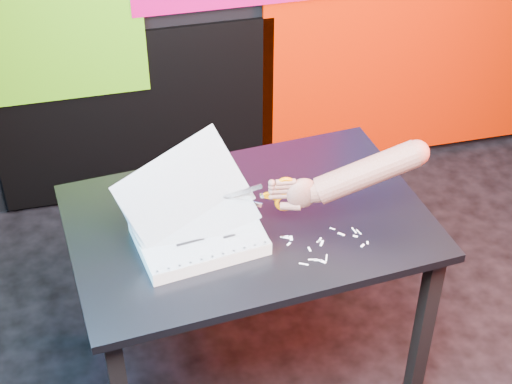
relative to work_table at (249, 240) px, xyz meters
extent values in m
cube|color=red|center=(1.15, 1.20, 0.19)|extent=(1.60, 0.02, 1.60)
cube|color=black|center=(-0.25, 1.20, -0.21)|extent=(1.30, 0.02, 0.85)
cube|color=black|center=(-0.54, 0.28, -0.30)|extent=(0.05, 0.05, 0.72)
cube|color=black|center=(0.54, -0.28, -0.30)|extent=(0.05, 0.05, 0.72)
cube|color=black|center=(0.49, 0.37, -0.30)|extent=(0.05, 0.05, 0.72)
cube|color=black|center=(0.00, 0.00, 0.08)|extent=(1.22, 0.87, 0.03)
cube|color=white|center=(-0.18, -0.08, 0.12)|extent=(0.42, 0.33, 0.04)
cube|color=white|center=(-0.18, -0.08, 0.14)|extent=(0.41, 0.33, 0.00)
cube|color=white|center=(-0.18, -0.08, 0.15)|extent=(0.41, 0.31, 0.12)
cube|color=white|center=(-0.19, -0.06, 0.17)|extent=(0.43, 0.30, 0.20)
cube|color=white|center=(-0.20, -0.05, 0.22)|extent=(0.44, 0.26, 0.28)
cube|color=white|center=(-0.21, -0.03, 0.26)|extent=(0.45, 0.23, 0.33)
cylinder|color=black|center=(-0.33, -0.23, 0.14)|extent=(0.01, 0.01, 0.00)
cylinder|color=black|center=(-0.29, -0.22, 0.14)|extent=(0.01, 0.01, 0.00)
cylinder|color=black|center=(-0.26, -0.22, 0.14)|extent=(0.01, 0.01, 0.00)
cylinder|color=black|center=(-0.23, -0.21, 0.14)|extent=(0.01, 0.01, 0.00)
cylinder|color=black|center=(-0.19, -0.21, 0.14)|extent=(0.01, 0.01, 0.00)
cylinder|color=black|center=(-0.16, -0.20, 0.14)|extent=(0.01, 0.01, 0.00)
cylinder|color=black|center=(-0.13, -0.20, 0.14)|extent=(0.01, 0.01, 0.00)
cylinder|color=black|center=(-0.09, -0.19, 0.14)|extent=(0.01, 0.01, 0.00)
cylinder|color=black|center=(-0.06, -0.19, 0.14)|extent=(0.01, 0.01, 0.00)
cylinder|color=black|center=(-0.02, -0.18, 0.14)|extent=(0.01, 0.01, 0.00)
cylinder|color=black|center=(0.01, -0.18, 0.14)|extent=(0.01, 0.01, 0.00)
cylinder|color=black|center=(-0.37, 0.02, 0.14)|extent=(0.01, 0.01, 0.00)
cylinder|color=black|center=(-0.33, 0.03, 0.14)|extent=(0.01, 0.01, 0.00)
cylinder|color=black|center=(-0.30, 0.03, 0.14)|extent=(0.01, 0.01, 0.00)
cylinder|color=black|center=(-0.26, 0.04, 0.14)|extent=(0.01, 0.01, 0.00)
cylinder|color=black|center=(-0.23, 0.04, 0.14)|extent=(0.01, 0.01, 0.00)
cylinder|color=black|center=(-0.20, 0.05, 0.14)|extent=(0.01, 0.01, 0.00)
cylinder|color=black|center=(-0.16, 0.05, 0.14)|extent=(0.01, 0.01, 0.00)
cylinder|color=black|center=(-0.13, 0.06, 0.14)|extent=(0.01, 0.01, 0.00)
cylinder|color=black|center=(-0.10, 0.06, 0.14)|extent=(0.01, 0.01, 0.00)
cylinder|color=black|center=(-0.06, 0.07, 0.14)|extent=(0.01, 0.01, 0.00)
cylinder|color=black|center=(-0.03, 0.07, 0.14)|extent=(0.01, 0.01, 0.00)
cube|color=black|center=(-0.27, -0.04, 0.14)|extent=(0.07, 0.02, 0.00)
cube|color=black|center=(-0.16, -0.05, 0.14)|extent=(0.05, 0.02, 0.00)
cube|color=black|center=(-0.21, -0.12, 0.14)|extent=(0.09, 0.02, 0.00)
cube|color=black|center=(-0.09, -0.12, 0.14)|extent=(0.04, 0.02, 0.00)
cube|color=#BEBEBE|center=(-0.03, -0.05, 0.24)|extent=(0.13, 0.02, 0.05)
cube|color=#BEBEBE|center=(-0.03, -0.05, 0.21)|extent=(0.13, 0.02, 0.05)
cylinder|color=#BEBEBE|center=(0.03, -0.06, 0.23)|extent=(0.01, 0.01, 0.01)
cube|color=#DD6C00|center=(0.05, -0.06, 0.22)|extent=(0.05, 0.02, 0.02)
cube|color=#DD6C00|center=(0.05, -0.06, 0.23)|extent=(0.05, 0.02, 0.02)
torus|color=#DD6C00|center=(0.10, -0.07, 0.26)|extent=(0.07, 0.02, 0.07)
torus|color=#DD6C00|center=(0.10, -0.07, 0.19)|extent=(0.07, 0.02, 0.07)
ellipsoid|color=#995D54|center=(0.16, -0.07, 0.23)|extent=(0.10, 0.06, 0.11)
cylinder|color=#995D54|center=(0.10, -0.07, 0.22)|extent=(0.08, 0.03, 0.02)
cylinder|color=#995D54|center=(0.10, -0.07, 0.24)|extent=(0.08, 0.03, 0.02)
cylinder|color=#995D54|center=(0.10, -0.07, 0.26)|extent=(0.07, 0.03, 0.02)
cylinder|color=#995D54|center=(0.10, -0.07, 0.27)|extent=(0.06, 0.03, 0.02)
cylinder|color=#995D54|center=(0.12, -0.08, 0.19)|extent=(0.07, 0.05, 0.03)
cylinder|color=#995D54|center=(0.21, -0.08, 0.23)|extent=(0.07, 0.08, 0.07)
cylinder|color=#995D54|center=(0.35, -0.10, 0.29)|extent=(0.34, 0.14, 0.21)
sphere|color=#995D54|center=(0.50, -0.13, 0.36)|extent=(0.08, 0.08, 0.08)
cube|color=white|center=(0.19, -0.24, 0.10)|extent=(0.02, 0.03, 0.00)
cube|color=white|center=(0.17, -0.26, 0.10)|extent=(0.02, 0.02, 0.00)
cube|color=white|center=(0.27, -0.15, 0.10)|extent=(0.02, 0.02, 0.00)
cube|color=white|center=(0.33, -0.21, 0.10)|extent=(0.01, 0.01, 0.00)
cube|color=white|center=(0.09, -0.15, 0.10)|extent=(0.02, 0.02, 0.00)
cube|color=white|center=(0.19, -0.16, 0.10)|extent=(0.02, 0.02, 0.00)
cube|color=white|center=(0.15, -0.24, 0.10)|extent=(0.03, 0.01, 0.00)
cube|color=white|center=(0.19, -0.16, 0.10)|extent=(0.02, 0.01, 0.00)
cube|color=white|center=(0.15, -0.19, 0.10)|extent=(0.01, 0.02, 0.00)
cube|color=white|center=(0.31, -0.17, 0.10)|extent=(0.02, 0.01, 0.00)
cube|color=white|center=(0.31, -0.14, 0.10)|extent=(0.01, 0.03, 0.00)
cube|color=white|center=(0.25, -0.12, 0.10)|extent=(0.02, 0.02, 0.00)
cube|color=white|center=(0.09, -0.12, 0.10)|extent=(0.03, 0.01, 0.00)
cube|color=white|center=(0.31, -0.22, 0.10)|extent=(0.02, 0.02, 0.00)
cube|color=white|center=(0.11, -0.13, 0.10)|extent=(0.01, 0.02, 0.00)
cube|color=white|center=(0.09, -0.12, 0.10)|extent=(0.03, 0.02, 0.00)
cube|color=white|center=(0.11, -0.25, 0.10)|extent=(0.03, 0.02, 0.00)
cube|color=white|center=(0.16, -0.25, 0.10)|extent=(0.03, 0.01, 0.00)
cube|color=white|center=(0.33, -0.15, 0.10)|extent=(0.01, 0.03, 0.00)
cube|color=white|center=(0.19, -0.17, 0.10)|extent=(0.02, 0.03, 0.00)
camera|label=1|loc=(-0.45, -1.92, 1.72)|focal=55.00mm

